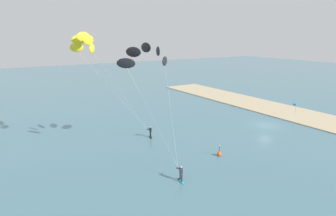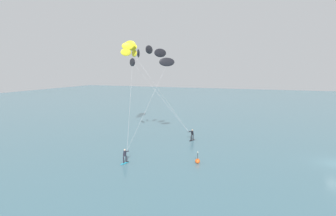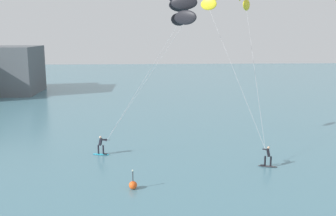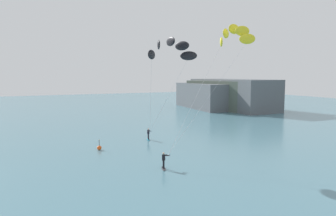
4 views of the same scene
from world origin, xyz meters
The scene contains 3 objects.
kitesurfer_nearshore centered at (3.28, 28.05, 13.14)m, with size 5.20×10.93×14.90m.
kitesurfer_mid_water centered at (-1.96, 23.00, 11.98)m, with size 8.86×6.69×13.75m.
marker_buoy centered at (-5.70, 15.14, 0.30)m, with size 0.56×0.56×1.38m.
Camera 3 is at (-4.75, -10.03, 10.52)m, focal length 41.88 mm.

